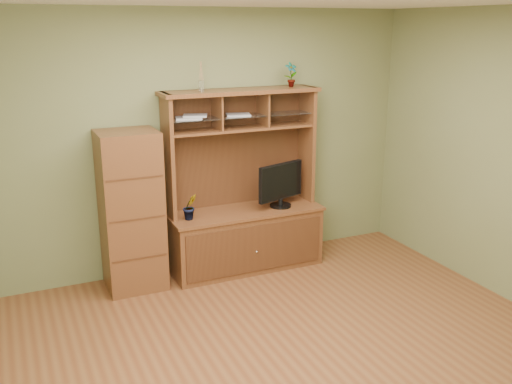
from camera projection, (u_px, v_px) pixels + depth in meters
room at (302, 190)px, 4.23m from camera, size 4.54×4.04×2.74m
media_hutch at (244, 220)px, 6.08m from camera, size 1.66×0.61×1.90m
monitor at (281, 184)px, 6.05m from camera, size 0.58×0.23×0.47m
orchid_plant at (190, 207)px, 5.68m from camera, size 0.16×0.14×0.27m
top_plant at (291, 74)px, 5.95m from camera, size 0.14×0.10×0.26m
reed_diffuser at (201, 80)px, 5.56m from camera, size 0.06×0.06×0.29m
magazines at (207, 116)px, 5.68m from camera, size 0.82×0.25×0.04m
side_cabinet at (131, 211)px, 5.53m from camera, size 0.56×0.51×1.57m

